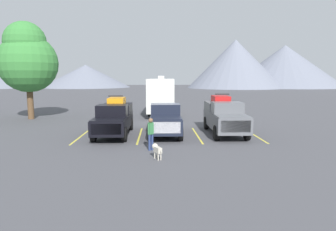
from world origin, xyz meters
The scene contains 13 objects.
ground_plane centered at (0.00, 0.00, 0.00)m, with size 240.00×240.00×0.00m, color #47474C.
pickup_truck_a centered at (-3.62, -0.04, 1.18)m, with size 2.15×5.87×2.59m.
pickup_truck_b centered at (-0.21, -0.22, 1.12)m, with size 2.10×5.32×2.14m.
pickup_truck_c centered at (3.83, 0.10, 1.24)m, with size 2.19×5.84×2.69m.
lot_stripe_a centered at (-5.74, -0.42, 0.00)m, with size 0.12×5.50×0.01m, color gold.
lot_stripe_b centered at (-1.91, -0.42, 0.00)m, with size 0.12×5.50×0.01m, color gold.
lot_stripe_c centered at (1.91, -0.42, 0.00)m, with size 0.12×5.50×0.01m, color gold.
lot_stripe_d centered at (5.74, -0.42, 0.00)m, with size 0.12×5.50×0.01m, color gold.
camper_trailer_a centered at (-0.40, 9.86, 2.08)m, with size 2.73×8.05×3.95m.
person_a centered at (-1.07, -4.47, 0.99)m, with size 0.32×0.31×1.72m.
dog centered at (-0.76, -6.12, 0.48)m, with size 0.49×0.78×0.71m.
tree_a centered at (-12.39, 7.65, 5.51)m, with size 5.21×5.21×8.71m.
mountain_ridge centered at (8.13, 88.16, 6.58)m, with size 149.25×44.52×16.27m.
Camera 1 is at (-0.67, -20.06, 3.89)m, focal length 32.13 mm.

